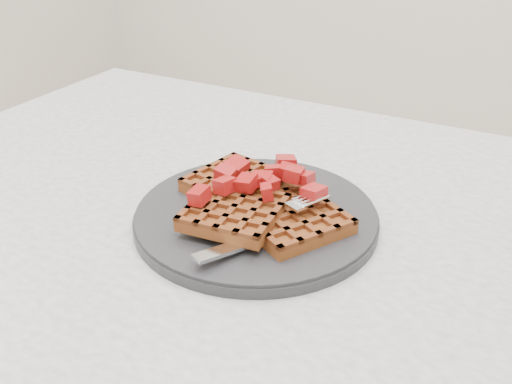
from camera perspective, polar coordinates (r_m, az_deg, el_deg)
table at (r=0.72m, az=3.49°, el=-11.53°), size 1.20×0.80×0.75m
plate at (r=0.66m, az=-0.00°, el=-2.44°), size 0.28×0.28×0.02m
waffles at (r=0.64m, az=-0.15°, el=-1.14°), size 0.22×0.19×0.03m
strawberry_pile at (r=0.64m, az=-0.00°, el=1.11°), size 0.15×0.15×0.02m
fork at (r=0.60m, az=1.74°, el=-3.84°), size 0.10×0.17×0.02m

